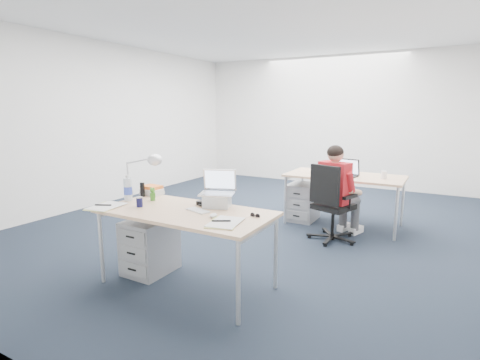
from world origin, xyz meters
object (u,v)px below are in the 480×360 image
desk_near (186,215)px  desk_far (345,178)px  book_stack (152,190)px  seated_person (340,192)px  water_bottle (128,188)px  drawer_pedestal_far (303,202)px  wireless_keyboard (198,210)px  silver_laptop (217,189)px  computer_mouse (213,215)px  sunglasses (255,216)px  headphones (207,203)px  dark_laptop (344,167)px  far_cup (384,175)px  bear_figurine (153,194)px  can_koozie (139,202)px  office_chair (331,219)px  desk_lamp (138,174)px  drawer_pedestal_near (150,246)px  cordless_phone (142,190)px

desk_near → desk_far: (0.80, 2.63, 0.00)m
book_stack → seated_person: bearing=46.9°
desk_near → water_bottle: bearing=177.9°
book_stack → drawer_pedestal_far: bearing=67.7°
wireless_keyboard → book_stack: bearing=176.5°
desk_near → book_stack: (-0.73, 0.35, 0.10)m
water_bottle → book_stack: water_bottle is taller
silver_laptop → computer_mouse: silver_laptop is taller
sunglasses → headphones: bearing=174.3°
book_stack → dark_laptop: 2.65m
headphones → far_cup: 2.66m
seated_person → bear_figurine: (-1.42, -1.91, 0.20)m
can_koozie → office_chair: bearing=57.0°
computer_mouse → headphones: (-0.28, 0.32, 0.00)m
seated_person → computer_mouse: 2.20m
seated_person → headphones: 1.99m
computer_mouse → bear_figurine: 0.91m
desk_near → desk_far: size_ratio=1.00×
computer_mouse → dark_laptop: size_ratio=0.27×
seated_person → silver_laptop: (-0.70, -1.80, 0.30)m
desk_lamp → far_cup: 3.19m
headphones → sunglasses: bearing=-23.2°
headphones → sunglasses: (0.59, -0.13, -0.01)m
drawer_pedestal_near → water_bottle: bearing=-172.0°
seated_person → office_chair: bearing=-86.9°
drawer_pedestal_near → computer_mouse: size_ratio=5.81×
seated_person → computer_mouse: seated_person is taller
desk_far → sunglasses: bearing=-93.4°
seated_person → far_cup: size_ratio=11.57×
desk_near → water_bottle: water_bottle is taller
silver_laptop → office_chair: bearing=47.6°
drawer_pedestal_near → computer_mouse: computer_mouse is taller
water_bottle → cordless_phone: (0.00, 0.20, -0.06)m
office_chair → dark_laptop: (-0.03, 0.61, 0.58)m
drawer_pedestal_far → silver_laptop: size_ratio=1.62×
desk_far → drawer_pedestal_near: size_ratio=2.91×
can_koozie → far_cup: far_cup is taller
dark_laptop → desk_far: bearing=104.6°
desk_far → book_stack: bearing=-123.8°
desk_far → bear_figurine: bearing=-118.4°
desk_far → book_stack: 2.74m
dark_laptop → far_cup: 0.53m
book_stack → cordless_phone: (-0.02, -0.12, 0.03)m
office_chair → silver_laptop: bearing=-93.7°
desk_near → drawer_pedestal_far: (0.20, 2.60, -0.41)m
drawer_pedestal_near → water_bottle: size_ratio=2.08×
wireless_keyboard → sunglasses: size_ratio=2.49×
office_chair → wireless_keyboard: bearing=-93.0°
seated_person → drawer_pedestal_near: size_ratio=2.18×
wireless_keyboard → headphones: headphones is taller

